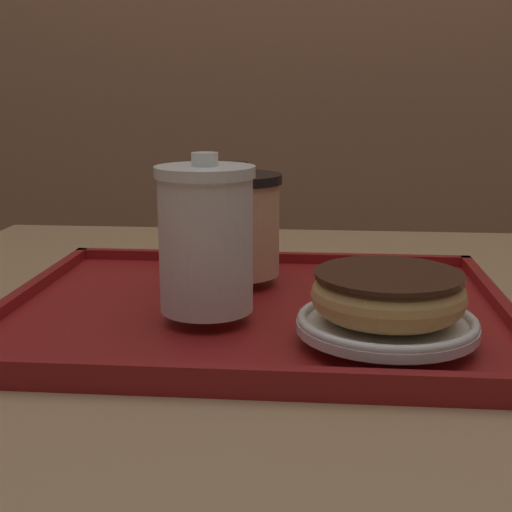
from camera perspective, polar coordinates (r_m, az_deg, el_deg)
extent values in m
cube|color=tan|center=(0.74, 3.12, -5.62)|extent=(0.98, 0.88, 0.03)
cube|color=maroon|center=(0.72, 0.00, -4.51)|extent=(0.50, 0.39, 0.01)
cube|color=maroon|center=(0.54, -1.81, -9.41)|extent=(0.50, 0.01, 0.01)
cube|color=maroon|center=(0.89, 1.07, -0.10)|extent=(0.50, 0.01, 0.01)
cube|color=maroon|center=(0.77, -18.17, -2.95)|extent=(0.01, 0.39, 0.01)
cube|color=maroon|center=(0.73, 19.20, -3.89)|extent=(0.01, 0.39, 0.01)
cylinder|color=white|center=(0.65, -4.02, 0.91)|extent=(0.09, 0.09, 0.12)
cylinder|color=white|center=(0.64, -4.12, 6.75)|extent=(0.09, 0.09, 0.01)
cylinder|color=white|center=(0.64, -4.13, 7.73)|extent=(0.02, 0.02, 0.01)
cylinder|color=#E0B784|center=(0.78, -1.56, 2.17)|extent=(0.09, 0.09, 0.10)
cylinder|color=black|center=(0.77, -1.59, 6.20)|extent=(0.10, 0.10, 0.01)
cylinder|color=black|center=(0.77, -1.59, 7.05)|extent=(0.03, 0.03, 0.01)
cylinder|color=white|center=(0.62, 10.41, -5.56)|extent=(0.15, 0.15, 0.01)
torus|color=white|center=(0.62, 10.43, -5.03)|extent=(0.15, 0.15, 0.01)
torus|color=tan|center=(0.61, 10.51, -3.14)|extent=(0.13, 0.13, 0.03)
cylinder|color=#381E14|center=(0.61, 10.59, -1.48)|extent=(0.12, 0.12, 0.00)
ellipsoid|color=silver|center=(0.76, 12.70, -1.97)|extent=(0.04, 0.04, 0.01)
cube|color=silver|center=(0.78, 8.16, -1.57)|extent=(0.09, 0.05, 0.00)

